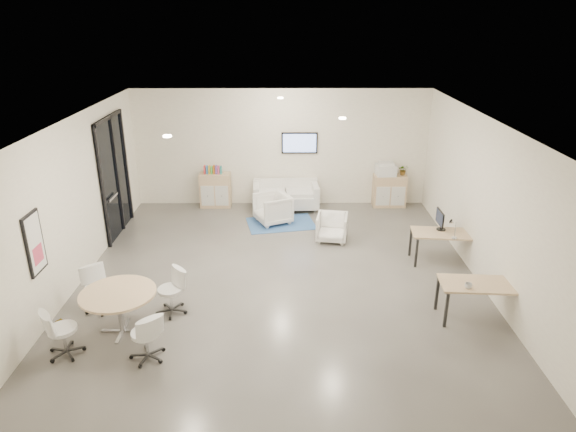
% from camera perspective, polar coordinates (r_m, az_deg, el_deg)
% --- Properties ---
extents(room_shell, '(9.60, 10.60, 4.80)m').
position_cam_1_polar(room_shell, '(9.83, -0.96, 1.17)').
color(room_shell, '#504D49').
rests_on(room_shell, ground).
extents(glass_door, '(0.09, 1.90, 2.85)m').
position_cam_1_polar(glass_door, '(12.90, -18.74, 4.57)').
color(glass_door, black).
rests_on(glass_door, room_shell).
extents(artwork, '(0.05, 0.54, 1.04)m').
position_cam_1_polar(artwork, '(9.32, -26.33, -2.76)').
color(artwork, black).
rests_on(artwork, room_shell).
extents(wall_tv, '(0.98, 0.06, 0.58)m').
position_cam_1_polar(wall_tv, '(14.07, 1.29, 8.12)').
color(wall_tv, black).
rests_on(wall_tv, room_shell).
extents(ceiling_spots, '(3.14, 4.14, 0.03)m').
position_cam_1_polar(ceiling_spots, '(10.22, -2.11, 11.15)').
color(ceiling_spots, '#FFEAC6').
rests_on(ceiling_spots, room_shell).
extents(sideboard_left, '(0.84, 0.44, 0.95)m').
position_cam_1_polar(sideboard_left, '(14.35, -8.06, 2.87)').
color(sideboard_left, tan).
rests_on(sideboard_left, room_shell).
extents(sideboard_right, '(0.89, 0.43, 0.89)m').
position_cam_1_polar(sideboard_right, '(14.52, 11.18, 2.78)').
color(sideboard_right, tan).
rests_on(sideboard_right, room_shell).
extents(books, '(0.49, 0.14, 0.22)m').
position_cam_1_polar(books, '(14.19, -8.35, 5.10)').
color(books, red).
rests_on(books, sideboard_left).
extents(printer, '(0.55, 0.47, 0.37)m').
position_cam_1_polar(printer, '(14.31, 10.83, 5.13)').
color(printer, white).
rests_on(printer, sideboard_right).
extents(loveseat, '(1.80, 0.97, 0.66)m').
position_cam_1_polar(loveseat, '(14.07, -0.25, 2.20)').
color(loveseat, silver).
rests_on(loveseat, room_shell).
extents(blue_rug, '(1.86, 1.42, 0.01)m').
position_cam_1_polar(blue_rug, '(13.17, -0.79, -0.83)').
color(blue_rug, '#305A92').
rests_on(blue_rug, room_shell).
extents(armchair_left, '(1.02, 1.05, 0.83)m').
position_cam_1_polar(armchair_left, '(13.11, -1.73, 0.97)').
color(armchair_left, silver).
rests_on(armchair_left, room_shell).
extents(armchair_right, '(0.79, 0.76, 0.72)m').
position_cam_1_polar(armchair_right, '(12.13, 4.90, -1.14)').
color(armchair_right, silver).
rests_on(armchair_right, room_shell).
extents(desk_rear, '(1.36, 0.78, 0.68)m').
position_cam_1_polar(desk_rear, '(11.47, 16.79, -2.08)').
color(desk_rear, tan).
rests_on(desk_rear, room_shell).
extents(desk_front, '(1.36, 0.75, 0.69)m').
position_cam_1_polar(desk_front, '(9.56, 20.41, -7.39)').
color(desk_front, tan).
rests_on(desk_front, room_shell).
extents(monitor, '(0.20, 0.50, 0.44)m').
position_cam_1_polar(monitor, '(11.47, 16.56, -0.39)').
color(monitor, black).
rests_on(monitor, desk_rear).
extents(round_table, '(1.25, 1.25, 0.76)m').
position_cam_1_polar(round_table, '(9.01, -18.35, -8.53)').
color(round_table, tan).
rests_on(round_table, room_shell).
extents(meeting_chairs, '(2.24, 2.24, 0.82)m').
position_cam_1_polar(meeting_chairs, '(9.15, -18.15, -9.97)').
color(meeting_chairs, white).
rests_on(meeting_chairs, room_shell).
extents(plant_cabinet, '(0.30, 0.33, 0.23)m').
position_cam_1_polar(plant_cabinet, '(14.45, 12.68, 4.91)').
color(plant_cabinet, '#3F7F3F').
rests_on(plant_cabinet, sideboard_right).
extents(plant_floor, '(0.27, 0.35, 0.14)m').
position_cam_1_polar(plant_floor, '(9.64, -24.10, -11.53)').
color(plant_floor, '#3F7F3F').
rests_on(plant_floor, room_shell).
extents(cup, '(0.15, 0.13, 0.12)m').
position_cam_1_polar(cup, '(9.28, 19.42, -7.26)').
color(cup, white).
rests_on(cup, desk_front).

